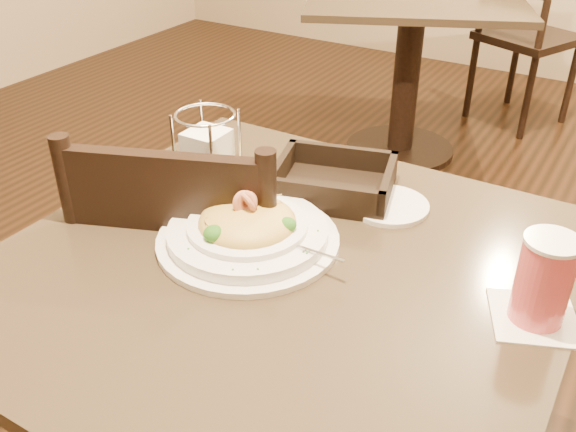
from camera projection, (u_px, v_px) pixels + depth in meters
The scene contains 10 objects.
main_table at pixel (282, 369), 1.19m from camera, with size 0.90×0.90×0.76m.
background_table at pixel (409, 47), 2.90m from camera, with size 1.19×1.19×0.76m.
dining_chair_near at pixel (200, 299), 1.40m from camera, with size 0.55×0.55×0.93m.
dining_chair_far at pixel (524, 30), 3.24m from camera, with size 0.55×0.55×0.93m.
pasta_bowl at pixel (247, 229), 1.09m from camera, with size 0.35×0.32×0.10m.
drink_glass at pixel (543, 281), 0.90m from camera, with size 0.16×0.16×0.14m.
bread_basket at pixel (333, 183), 1.25m from camera, with size 0.27×0.24×0.06m.
napkin_caddy at pixel (208, 163), 1.20m from camera, with size 0.11×0.11×0.18m.
side_plate at pixel (389, 205), 1.21m from camera, with size 0.15×0.15×0.01m, color white.
butter_ramekin at pixel (157, 186), 1.24m from camera, with size 0.08×0.08×0.04m, color white.
Camera 1 is at (0.45, -0.73, 1.38)m, focal length 40.00 mm.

